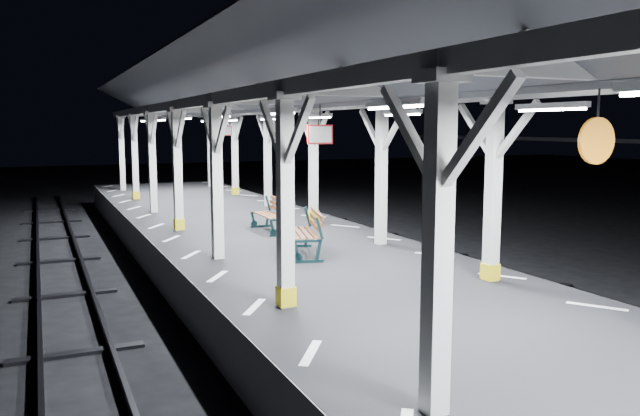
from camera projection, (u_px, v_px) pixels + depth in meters
ground at (468, 395)px, 8.89m from camera, size 120.00×120.00×0.00m
platform at (469, 361)px, 8.83m from camera, size 6.00×50.00×1.00m
hazard_stripes_left at (311, 353)px, 7.76m from camera, size 1.00×48.00×0.01m
hazard_stripes_right at (597, 306)px, 9.77m from camera, size 1.00×48.00×0.01m
canopy at (479, 69)px, 8.30m from camera, size 5.40×49.00×4.65m
bench_mid at (307, 232)px, 13.71m from camera, size 1.10×1.89×0.97m
bench_far at (273, 214)px, 16.79m from camera, size 0.64×1.67×0.90m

